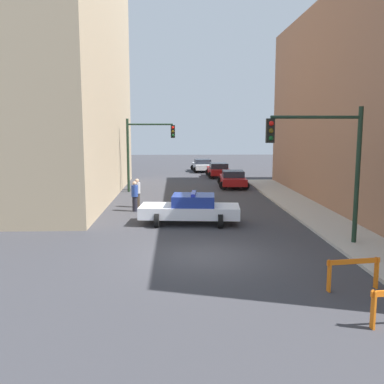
{
  "coord_description": "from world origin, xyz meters",
  "views": [
    {
      "loc": [
        -1.04,
        -14.69,
        4.49
      ],
      "look_at": [
        -0.14,
        8.45,
        1.06
      ],
      "focal_mm": 40.0,
      "sensor_mm": 36.0,
      "label": 1
    }
  ],
  "objects_px": {
    "parked_car_far": "(202,165)",
    "barrier_mid": "(353,269)",
    "traffic_light_far": "(143,144)",
    "pedestrian_corner": "(137,193)",
    "parked_car_mid": "(218,170)",
    "traffic_light_near": "(328,155)",
    "parked_car_near": "(233,179)",
    "pedestrian_crossing": "(135,196)",
    "police_car": "(191,209)"
  },
  "relations": [
    {
      "from": "parked_car_near",
      "to": "pedestrian_corner",
      "type": "xyz_separation_m",
      "value": [
        -6.64,
        -8.25,
        0.19
      ]
    },
    {
      "from": "police_car",
      "to": "parked_car_far",
      "type": "xyz_separation_m",
      "value": [
        2.16,
        25.11,
        -0.05
      ]
    },
    {
      "from": "traffic_light_far",
      "to": "pedestrian_crossing",
      "type": "distance_m",
      "value": 7.8
    },
    {
      "from": "parked_car_near",
      "to": "parked_car_far",
      "type": "xyz_separation_m",
      "value": [
        -1.58,
        12.44,
        0.0
      ]
    },
    {
      "from": "parked_car_mid",
      "to": "parked_car_far",
      "type": "bearing_deg",
      "value": 101.65
    },
    {
      "from": "traffic_light_near",
      "to": "parked_car_mid",
      "type": "distance_m",
      "value": 24.16
    },
    {
      "from": "parked_car_near",
      "to": "barrier_mid",
      "type": "distance_m",
      "value": 21.34
    },
    {
      "from": "police_car",
      "to": "parked_car_near",
      "type": "height_order",
      "value": "police_car"
    },
    {
      "from": "parked_car_far",
      "to": "barrier_mid",
      "type": "relative_size",
      "value": 2.76
    },
    {
      "from": "parked_car_mid",
      "to": "pedestrian_corner",
      "type": "distance_m",
      "value": 16.68
    },
    {
      "from": "police_car",
      "to": "barrier_mid",
      "type": "height_order",
      "value": "police_car"
    },
    {
      "from": "traffic_light_near",
      "to": "pedestrian_corner",
      "type": "xyz_separation_m",
      "value": [
        -7.97,
        8.46,
        -2.67
      ]
    },
    {
      "from": "parked_car_far",
      "to": "police_car",
      "type": "bearing_deg",
      "value": -98.31
    },
    {
      "from": "traffic_light_far",
      "to": "parked_car_near",
      "type": "relative_size",
      "value": 1.19
    },
    {
      "from": "traffic_light_far",
      "to": "parked_car_far",
      "type": "bearing_deg",
      "value": 70.54
    },
    {
      "from": "traffic_light_near",
      "to": "police_car",
      "type": "height_order",
      "value": "traffic_light_near"
    },
    {
      "from": "traffic_light_far",
      "to": "barrier_mid",
      "type": "bearing_deg",
      "value": -69.44
    },
    {
      "from": "traffic_light_near",
      "to": "parked_car_mid",
      "type": "height_order",
      "value": "traffic_light_near"
    },
    {
      "from": "parked_car_near",
      "to": "pedestrian_corner",
      "type": "relative_size",
      "value": 2.64
    },
    {
      "from": "traffic_light_far",
      "to": "pedestrian_corner",
      "type": "xyz_separation_m",
      "value": [
        0.06,
        -6.16,
        -2.54
      ]
    },
    {
      "from": "traffic_light_far",
      "to": "pedestrian_corner",
      "type": "distance_m",
      "value": 6.66
    },
    {
      "from": "police_car",
      "to": "parked_car_mid",
      "type": "height_order",
      "value": "police_car"
    },
    {
      "from": "barrier_mid",
      "to": "traffic_light_near",
      "type": "bearing_deg",
      "value": 80.03
    },
    {
      "from": "parked_car_far",
      "to": "traffic_light_far",
      "type": "bearing_deg",
      "value": -112.85
    },
    {
      "from": "police_car",
      "to": "parked_car_far",
      "type": "distance_m",
      "value": 25.2
    },
    {
      "from": "traffic_light_far",
      "to": "police_car",
      "type": "bearing_deg",
      "value": -74.3
    },
    {
      "from": "parked_car_near",
      "to": "parked_car_mid",
      "type": "distance_m",
      "value": 7.23
    },
    {
      "from": "police_car",
      "to": "pedestrian_crossing",
      "type": "height_order",
      "value": "pedestrian_crossing"
    },
    {
      "from": "traffic_light_near",
      "to": "barrier_mid",
      "type": "height_order",
      "value": "traffic_light_near"
    },
    {
      "from": "traffic_light_near",
      "to": "pedestrian_corner",
      "type": "height_order",
      "value": "traffic_light_near"
    },
    {
      "from": "police_car",
      "to": "pedestrian_crossing",
      "type": "distance_m",
      "value": 4.36
    },
    {
      "from": "barrier_mid",
      "to": "parked_car_mid",
      "type": "bearing_deg",
      "value": 91.81
    },
    {
      "from": "traffic_light_near",
      "to": "traffic_light_far",
      "type": "xyz_separation_m",
      "value": [
        -8.03,
        14.62,
        -0.13
      ]
    },
    {
      "from": "traffic_light_near",
      "to": "parked_car_near",
      "type": "xyz_separation_m",
      "value": [
        -1.32,
        16.72,
        -2.86
      ]
    },
    {
      "from": "parked_car_mid",
      "to": "barrier_mid",
      "type": "bearing_deg",
      "value": -89.3
    },
    {
      "from": "traffic_light_near",
      "to": "traffic_light_far",
      "type": "relative_size",
      "value": 1.0
    },
    {
      "from": "parked_car_far",
      "to": "pedestrian_crossing",
      "type": "relative_size",
      "value": 2.65
    },
    {
      "from": "traffic_light_near",
      "to": "pedestrian_crossing",
      "type": "height_order",
      "value": "traffic_light_near"
    },
    {
      "from": "parked_car_mid",
      "to": "barrier_mid",
      "type": "distance_m",
      "value": 28.57
    },
    {
      "from": "traffic_light_far",
      "to": "parked_car_mid",
      "type": "relative_size",
      "value": 1.2
    },
    {
      "from": "parked_car_far",
      "to": "barrier_mid",
      "type": "distance_m",
      "value": 33.84
    },
    {
      "from": "traffic_light_near",
      "to": "pedestrian_corner",
      "type": "distance_m",
      "value": 11.93
    },
    {
      "from": "pedestrian_crossing",
      "to": "traffic_light_far",
      "type": "bearing_deg",
      "value": -152.19
    },
    {
      "from": "traffic_light_near",
      "to": "pedestrian_crossing",
      "type": "relative_size",
      "value": 3.13
    },
    {
      "from": "parked_car_near",
      "to": "pedestrian_corner",
      "type": "height_order",
      "value": "pedestrian_corner"
    },
    {
      "from": "traffic_light_near",
      "to": "parked_car_far",
      "type": "distance_m",
      "value": 29.44
    },
    {
      "from": "traffic_light_near",
      "to": "parked_car_near",
      "type": "relative_size",
      "value": 1.19
    },
    {
      "from": "pedestrian_corner",
      "to": "pedestrian_crossing",
      "type": "bearing_deg",
      "value": -57.82
    },
    {
      "from": "pedestrian_corner",
      "to": "parked_car_near",
      "type": "bearing_deg",
      "value": 84.89
    },
    {
      "from": "parked_car_far",
      "to": "pedestrian_corner",
      "type": "xyz_separation_m",
      "value": [
        -5.07,
        -20.69,
        0.19
      ]
    }
  ]
}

